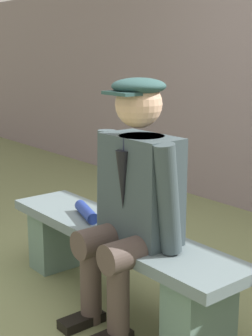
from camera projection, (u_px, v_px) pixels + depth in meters
name	position (u px, v px, depth m)	size (l,w,h in m)	color
ground_plane	(117.00, 301.00, 2.87)	(30.00, 30.00, 0.00)	#6D754C
bench	(117.00, 254.00, 2.80)	(1.66, 0.38, 0.43)	slate
seated_man	(133.00, 194.00, 2.52)	(0.58, 0.53, 1.25)	#38464B
rolled_magazine	(86.00, 212.00, 2.94)	(0.07, 0.07, 0.28)	navy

